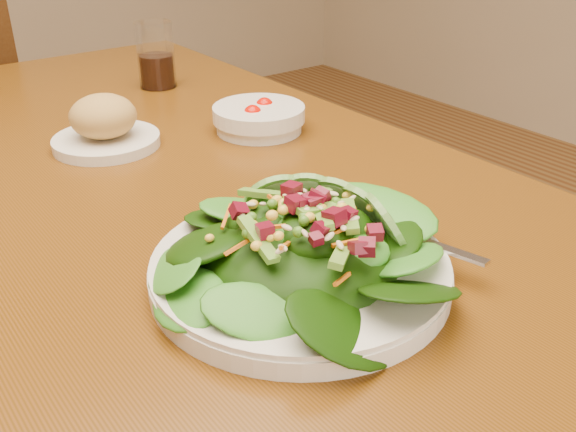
{
  "coord_description": "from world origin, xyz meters",
  "views": [
    {
      "loc": [
        -0.3,
        -0.81,
        1.11
      ],
      "look_at": [
        0.04,
        -0.36,
        0.82
      ],
      "focal_mm": 40.0,
      "sensor_mm": 36.0,
      "label": 1
    }
  ],
  "objects": [
    {
      "name": "salad_plate",
      "position": [
        0.05,
        -0.38,
        0.78
      ],
      "size": [
        0.31,
        0.31,
        0.09
      ],
      "rotation": [
        0.0,
        0.0,
        0.4
      ],
      "color": "silver",
      "rests_on": "dining_table"
    },
    {
      "name": "bread_plate",
      "position": [
        0.03,
        0.09,
        0.78
      ],
      "size": [
        0.16,
        0.16,
        0.08
      ],
      "color": "silver",
      "rests_on": "dining_table"
    },
    {
      "name": "tomato_bowl",
      "position": [
        0.26,
        0.01,
        0.77
      ],
      "size": [
        0.15,
        0.15,
        0.05
      ],
      "color": "silver",
      "rests_on": "dining_table"
    },
    {
      "name": "drinking_glass",
      "position": [
        0.24,
        0.34,
        0.8
      ],
      "size": [
        0.07,
        0.07,
        0.13
      ],
      "color": "silver",
      "rests_on": "dining_table"
    },
    {
      "name": "dining_table",
      "position": [
        0.0,
        0.0,
        0.65
      ],
      "size": [
        0.9,
        1.4,
        0.75
      ],
      "color": "#60330F",
      "rests_on": "ground_plane"
    }
  ]
}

